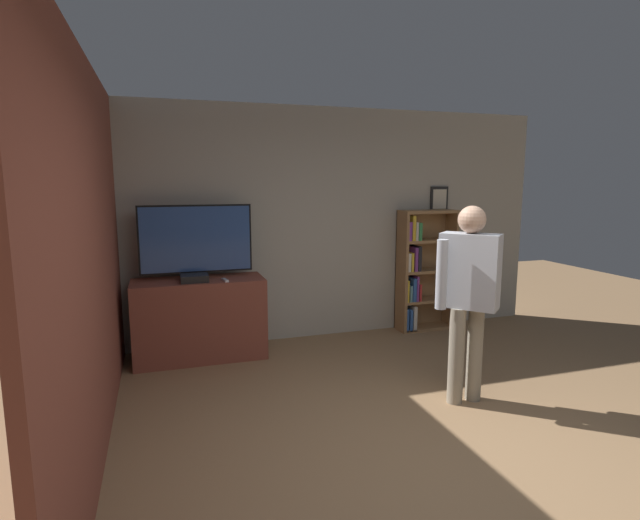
% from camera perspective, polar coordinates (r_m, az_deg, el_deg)
% --- Properties ---
extents(ground_plane, '(14.00, 14.00, 0.00)m').
position_cam_1_polar(ground_plane, '(3.48, 14.36, -23.56)').
color(ground_plane, '#93704C').
extents(wall_back, '(6.09, 0.09, 2.70)m').
position_cam_1_polar(wall_back, '(5.86, -1.74, 4.07)').
color(wall_back, '#B2AD9E').
rests_on(wall_back, ground_plane).
extents(wall_side_brick, '(0.06, 4.73, 2.70)m').
position_cam_1_polar(wall_side_brick, '(4.07, -24.11, 1.07)').
color(wall_side_brick, brown).
rests_on(wall_side_brick, ground_plane).
extents(tv_ledge, '(1.34, 0.54, 0.85)m').
position_cam_1_polar(tv_ledge, '(5.42, -13.58, -6.58)').
color(tv_ledge, brown).
rests_on(tv_ledge, ground_plane).
extents(television, '(1.15, 0.22, 0.77)m').
position_cam_1_polar(television, '(5.33, -13.97, 2.17)').
color(television, black).
rests_on(television, tv_ledge).
extents(game_console, '(0.27, 0.23, 0.07)m').
position_cam_1_polar(game_console, '(5.21, -14.16, -2.02)').
color(game_console, black).
rests_on(game_console, tv_ledge).
extents(remote_loose, '(0.06, 0.14, 0.02)m').
position_cam_1_polar(remote_loose, '(5.17, -10.79, -2.28)').
color(remote_loose, white).
rests_on(remote_loose, tv_ledge).
extents(bookshelf, '(0.72, 0.28, 1.50)m').
position_cam_1_polar(bookshelf, '(6.34, 11.45, -1.24)').
color(bookshelf, '#997047').
rests_on(bookshelf, ground_plane).
extents(person, '(0.61, 0.49, 1.66)m').
position_cam_1_polar(person, '(4.29, 16.64, -3.00)').
color(person, gray).
rests_on(person, ground_plane).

